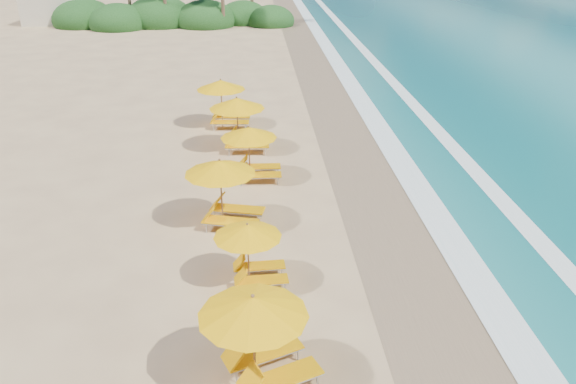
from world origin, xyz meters
The scene contains 11 objects.
ground centered at (0.00, 0.00, 0.00)m, with size 160.00×160.00×0.00m, color tan.
wet_sand centered at (4.00, 0.00, 0.01)m, with size 4.00×160.00×0.01m, color #856F4F.
surf_foam centered at (6.70, 0.00, 0.03)m, with size 4.00×160.00×0.01m.
station_1 centered at (-1.09, -7.96, 1.42)m, with size 3.31×3.28×2.54m.
station_2 centered at (-1.26, -3.82, 1.15)m, with size 2.29×2.14×2.05m.
station_3 centered at (-2.17, -0.04, 1.42)m, with size 3.13×3.02×2.54m.
station_4 centered at (-1.19, 3.98, 1.33)m, with size 2.57×2.37×2.38m.
station_5 centered at (-1.71, 7.46, 1.48)m, with size 2.92×2.71×2.65m.
station_6 centered at (-2.62, 11.08, 1.45)m, with size 2.90×2.71×2.59m.
treeline centered at (-9.94, 45.51, 1.00)m, with size 25.80×8.80×9.74m.
beach_building centered at (-22.00, 48.00, 1.40)m, with size 7.00×5.00×2.80m, color beige.
Camera 1 is at (-1.15, -18.34, 9.81)m, focal length 35.60 mm.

